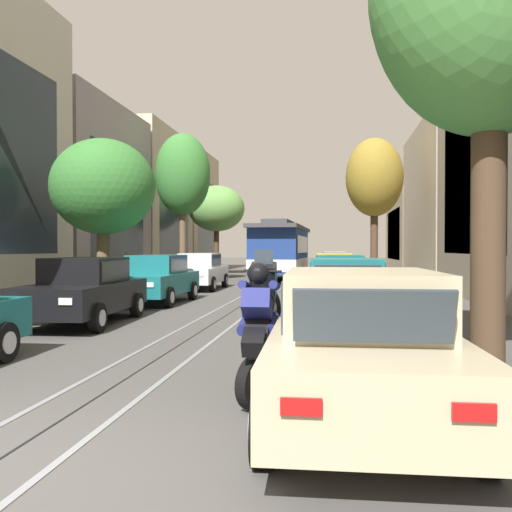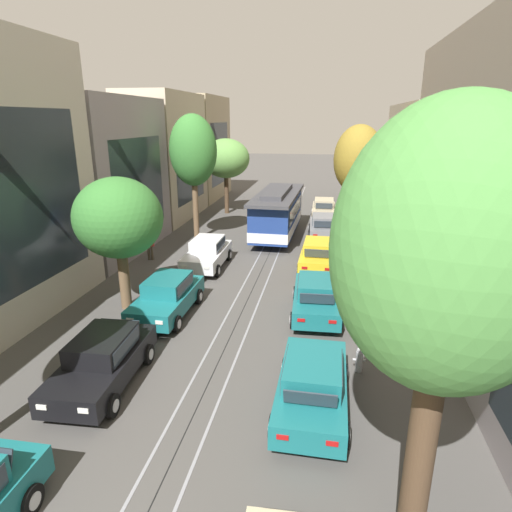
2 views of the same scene
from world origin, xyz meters
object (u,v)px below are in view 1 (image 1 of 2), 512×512
object	(u,v)px
parked_car_yellow_fourth_right	(335,271)
street_tree_kerb_left_second	(103,188)
parked_car_teal_mid_left	(156,279)
parked_car_beige_near_right	(360,345)
parked_car_black_second_left	(84,290)
parked_car_white_fourth_left	(199,271)
street_tree_kerb_left_fourth	(216,209)
parked_car_beige_sixth_right	(335,263)
cable_car_trolley	(281,251)
street_tree_kerb_left_mid	(183,175)
fire_hydrant	(399,302)
street_tree_kerb_right_second	(374,178)
pedestrian_on_left_pavement	(128,267)
parked_car_teal_mid_right	(339,278)
motorcycle_with_rider	(260,321)
parked_car_grey_fifth_right	(337,266)
parked_car_teal_second_right	(347,294)

from	to	relation	value
parked_car_yellow_fourth_right	street_tree_kerb_left_second	world-z (taller)	street_tree_kerb_left_second
parked_car_teal_mid_left	parked_car_beige_near_right	xyz separation A→B (m)	(6.04, -11.51, 0.00)
parked_car_black_second_left	parked_car_white_fourth_left	distance (m)	10.94
parked_car_black_second_left	street_tree_kerb_left_fourth	distance (m)	25.13
parked_car_beige_sixth_right	cable_car_trolley	xyz separation A→B (m)	(-2.99, -6.57, 0.86)
cable_car_trolley	parked_car_beige_near_right	bearing A→B (deg)	-82.65
street_tree_kerb_left_second	street_tree_kerb_left_mid	size ratio (longest dim) A/B	0.69
parked_car_beige_sixth_right	fire_hydrant	size ratio (longest dim) A/B	5.21
street_tree_kerb_left_mid	street_tree_kerb_right_second	world-z (taller)	street_tree_kerb_left_mid
parked_car_beige_sixth_right	street_tree_kerb_left_second	size ratio (longest dim) A/B	0.79
cable_car_trolley	pedestrian_on_left_pavement	bearing A→B (deg)	-137.85
parked_car_beige_near_right	parked_car_teal_mid_right	size ratio (longest dim) A/B	1.00
parked_car_teal_mid_left	cable_car_trolley	bearing A→B (deg)	76.84
parked_car_black_second_left	motorcycle_with_rider	distance (m)	7.75
parked_car_yellow_fourth_right	motorcycle_with_rider	bearing A→B (deg)	-93.17
parked_car_beige_near_right	street_tree_kerb_left_mid	bearing A→B (deg)	110.04
parked_car_beige_near_right	fire_hydrant	xyz separation A→B (m)	(1.42, 8.53, -0.38)
parked_car_white_fourth_left	street_tree_kerb_left_fourth	xyz separation A→B (m)	(-2.21, 13.82, 3.74)
fire_hydrant	street_tree_kerb_right_second	bearing A→B (deg)	88.35
parked_car_teal_mid_right	parked_car_yellow_fourth_right	xyz separation A→B (m)	(-0.10, 5.71, 0.00)
parked_car_teal_mid_left	parked_car_black_second_left	bearing A→B (deg)	-91.69
parked_car_black_second_left	parked_car_grey_fifth_right	distance (m)	18.99
parked_car_yellow_fourth_right	parked_car_black_second_left	bearing A→B (deg)	-117.35
parked_car_beige_near_right	parked_car_yellow_fourth_right	size ratio (longest dim) A/B	1.00
parked_car_teal_second_right	parked_car_grey_fifth_right	world-z (taller)	same
parked_car_black_second_left	street_tree_kerb_left_mid	world-z (taller)	street_tree_kerb_left_mid
parked_car_black_second_left	street_tree_kerb_right_second	xyz separation A→B (m)	(8.01, 15.88, 4.55)
parked_car_grey_fifth_right	street_tree_kerb_left_mid	size ratio (longest dim) A/B	0.55
parked_car_white_fourth_left	cable_car_trolley	world-z (taller)	cable_car_trolley
parked_car_teal_second_right	parked_car_beige_sixth_right	world-z (taller)	same
parked_car_white_fourth_left	street_tree_kerb_left_second	distance (m)	6.72
parked_car_yellow_fourth_right	cable_car_trolley	distance (m)	6.63
parked_car_beige_sixth_right	parked_car_white_fourth_left	bearing A→B (deg)	-114.35
parked_car_teal_second_right	parked_car_yellow_fourth_right	size ratio (longest dim) A/B	1.00
parked_car_teal_mid_right	parked_car_white_fourth_left	bearing A→B (deg)	140.09
parked_car_black_second_left	parked_car_white_fourth_left	xyz separation A→B (m)	(0.12, 10.94, 0.00)
parked_car_beige_sixth_right	parked_car_black_second_left	bearing A→B (deg)	-104.14
parked_car_white_fourth_left	street_tree_kerb_left_fourth	world-z (taller)	street_tree_kerb_left_fourth
parked_car_yellow_fourth_right	street_tree_kerb_left_mid	xyz separation A→B (m)	(-8.12, 4.56, 4.93)
parked_car_white_fourth_left	street_tree_kerb_left_mid	distance (m)	7.54
parked_car_yellow_fourth_right	parked_car_grey_fifth_right	world-z (taller)	same
parked_car_black_second_left	cable_car_trolley	distance (m)	17.81
parked_car_teal_second_right	parked_car_beige_sixth_right	xyz separation A→B (m)	(-0.15, 24.25, 0.00)
parked_car_white_fourth_left	parked_car_beige_near_right	distance (m)	18.52
parked_car_teal_mid_left	parked_car_grey_fifth_right	distance (m)	14.33
parked_car_grey_fifth_right	fire_hydrant	size ratio (longest dim) A/B	5.26
parked_car_teal_mid_left	parked_car_teal_second_right	bearing A→B (deg)	-40.06
parked_car_teal_second_right	parked_car_beige_near_right	bearing A→B (deg)	-90.31
cable_car_trolley	pedestrian_on_left_pavement	world-z (taller)	cable_car_trolley
parked_car_grey_fifth_right	pedestrian_on_left_pavement	xyz separation A→B (m)	(-9.60, -6.34, 0.12)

